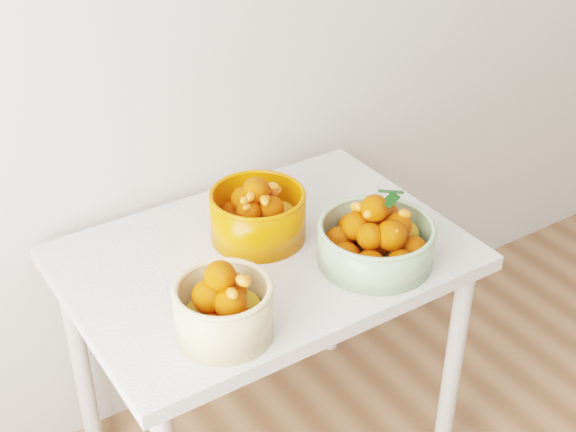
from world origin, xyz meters
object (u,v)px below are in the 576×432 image
table (265,282)px  bowl_cream (224,308)px  bowl_orange (258,214)px  bowl_green (376,239)px

table → bowl_cream: (-0.24, -0.22, 0.17)m
bowl_orange → bowl_green: bearing=-53.1°
table → bowl_orange: (0.02, 0.07, 0.17)m
bowl_cream → bowl_green: bowl_cream is taller
bowl_cream → bowl_orange: bowl_cream is taller
bowl_cream → table: bearing=42.7°
table → bowl_orange: 0.18m
table → bowl_green: bowl_green is taller
table → bowl_orange: size_ratio=3.73×
bowl_cream → bowl_green: size_ratio=0.74×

